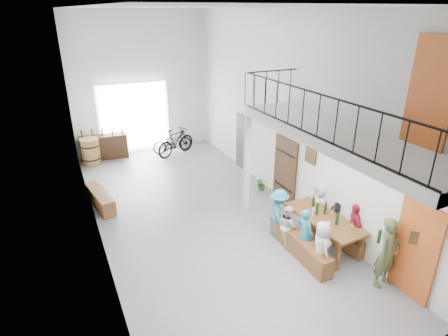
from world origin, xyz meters
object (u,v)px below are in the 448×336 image
tasting_table (324,221)px  bicycle_near (172,142)px  serving_counter (104,147)px  host_standing (388,253)px  oak_barrel (91,152)px  bench_inner (300,245)px  side_bench (100,199)px

tasting_table → bicycle_near: bicycle_near is taller
serving_counter → host_standing: size_ratio=1.12×
oak_barrel → bench_inner: bearing=-64.9°
bench_inner → oak_barrel: oak_barrel is taller
serving_counter → bicycle_near: (2.64, -0.45, -0.03)m
tasting_table → serving_counter: 9.30m
oak_barrel → side_bench: bearing=-93.2°
tasting_table → oak_barrel: (-4.50, 7.98, -0.20)m
host_standing → oak_barrel: bearing=106.3°
bicycle_near → oak_barrel: bearing=86.4°
bench_inner → host_standing: (0.99, -1.64, 0.55)m
side_bench → host_standing: host_standing is taller
host_standing → bicycle_near: bearing=89.3°
tasting_table → serving_counter: serving_counter is taller
serving_counter → side_bench: bearing=-95.4°
side_bench → bicycle_near: bicycle_near is taller
side_bench → oak_barrel: (0.20, 3.57, 0.26)m
tasting_table → bench_inner: tasting_table is taller
bench_inner → side_bench: bench_inner is taller
bench_inner → bicycle_near: size_ratio=1.29×
serving_counter → bicycle_near: serving_counter is taller
tasting_table → bicycle_near: (-1.31, 7.96, -0.27)m
side_bench → serving_counter: serving_counter is taller
oak_barrel → host_standing: bearing=-63.8°
tasting_table → host_standing: bearing=-84.6°
side_bench → serving_counter: bearing=79.4°
serving_counter → host_standing: host_standing is taller
side_bench → oak_barrel: bearing=86.8°
side_bench → tasting_table: bearing=-43.1°
bench_inner → host_standing: 1.99m
side_bench → serving_counter: size_ratio=0.96×
host_standing → bench_inner: bearing=111.2°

